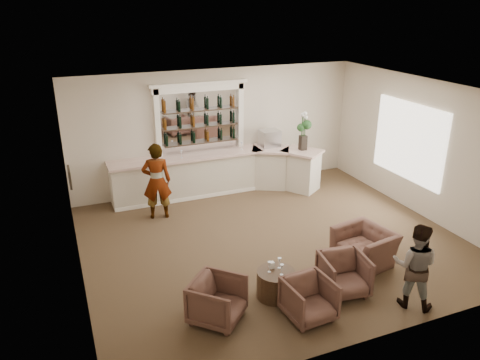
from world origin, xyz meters
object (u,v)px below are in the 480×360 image
(guest, at_px, (415,266))
(flower_vase, at_px, (304,129))
(bar_counter, at_px, (218,173))
(armchair_left, at_px, (217,300))
(armchair_center, at_px, (309,299))
(armchair_right, at_px, (344,274))
(cocktail_table, at_px, (276,284))
(espresso_machine, at_px, (270,138))
(armchair_far, at_px, (364,246))
(sommelier, at_px, (157,181))

(guest, height_order, flower_vase, flower_vase)
(bar_counter, bearing_deg, armchair_left, -110.00)
(armchair_center, relative_size, armchair_right, 0.96)
(cocktail_table, bearing_deg, espresso_machine, 65.82)
(guest, bearing_deg, armchair_left, 30.24)
(espresso_machine, bearing_deg, armchair_right, -100.69)
(bar_counter, xyz_separation_m, guest, (1.39, -6.00, 0.20))
(armchair_far, bearing_deg, armchair_center, -70.08)
(armchair_far, bearing_deg, armchair_right, -63.80)
(cocktail_table, distance_m, armchair_far, 2.20)
(sommelier, relative_size, guest, 1.21)
(armchair_right, height_order, espresso_machine, espresso_machine)
(flower_vase, bearing_deg, armchair_center, -117.91)
(armchair_right, height_order, flower_vase, flower_vase)
(espresso_machine, height_order, flower_vase, flower_vase)
(cocktail_table, relative_size, espresso_machine, 1.31)
(bar_counter, relative_size, cocktail_table, 8.27)
(bar_counter, xyz_separation_m, armchair_left, (-1.86, -5.12, -0.20))
(armchair_far, height_order, flower_vase, flower_vase)
(cocktail_table, height_order, armchair_far, armchair_far)
(armchair_left, bearing_deg, cocktail_table, -34.51)
(bar_counter, distance_m, cocktail_table, 4.93)
(bar_counter, height_order, espresso_machine, espresso_machine)
(espresso_machine, bearing_deg, cocktail_table, -113.82)
(guest, bearing_deg, armchair_right, 4.56)
(armchair_center, bearing_deg, espresso_machine, 66.53)
(flower_vase, bearing_deg, sommelier, -175.63)
(armchair_far, bearing_deg, sommelier, -147.59)
(cocktail_table, distance_m, armchair_left, 1.22)
(sommelier, xyz_separation_m, guest, (3.26, -5.12, -0.17))
(armchair_right, relative_size, espresso_machine, 1.54)
(cocktail_table, bearing_deg, guest, -28.46)
(armchair_right, bearing_deg, bar_counter, 103.89)
(guest, bearing_deg, armchair_far, -48.79)
(armchair_left, bearing_deg, armchair_center, -65.86)
(flower_vase, bearing_deg, armchair_far, -100.87)
(guest, relative_size, armchair_far, 1.43)
(bar_counter, height_order, armchair_far, bar_counter)
(armchair_right, xyz_separation_m, flower_vase, (1.74, 4.68, 1.37))
(cocktail_table, bearing_deg, armchair_far, 9.72)
(bar_counter, xyz_separation_m, espresso_machine, (1.55, 0.07, 0.80))
(cocktail_table, relative_size, armchair_right, 0.85)
(bar_counter, height_order, cocktail_table, bar_counter)
(sommelier, height_order, armchair_center, sommelier)
(armchair_center, distance_m, armchair_right, 1.03)
(cocktail_table, bearing_deg, armchair_center, -72.70)
(bar_counter, bearing_deg, cocktail_table, -97.83)
(armchair_left, bearing_deg, armchair_right, -48.79)
(armchair_center, height_order, flower_vase, flower_vase)
(armchair_far, distance_m, flower_vase, 4.25)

